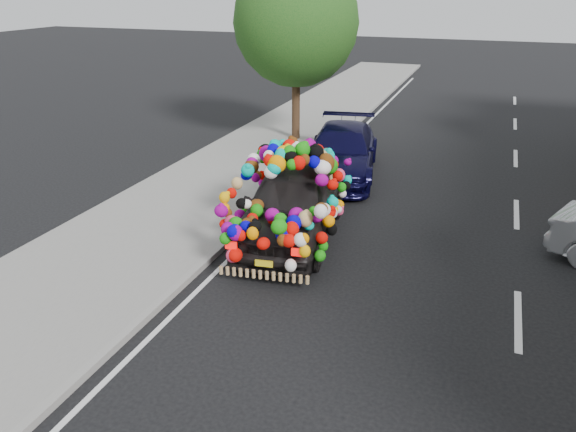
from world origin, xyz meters
name	(u,v)px	position (x,y,z in m)	size (l,w,h in m)	color
ground	(316,283)	(0.00, 0.00, 0.00)	(100.00, 100.00, 0.00)	black
sidewalk	(126,246)	(-4.30, 0.00, 0.06)	(4.00, 60.00, 0.12)	gray
kerb	(207,261)	(-2.35, 0.00, 0.07)	(0.15, 60.00, 0.13)	gray
lane_markings	(518,320)	(3.60, 0.00, 0.01)	(6.00, 50.00, 0.01)	silver
tree_near_sidewalk	(296,23)	(-3.80, 9.50, 4.02)	(4.20, 4.20, 6.13)	#332114
plush_art_car	(292,188)	(-1.19, 1.88, 1.14)	(2.80, 5.06, 2.22)	black
navy_sedan	(341,152)	(-1.29, 6.41, 0.71)	(1.98, 4.88, 1.42)	black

